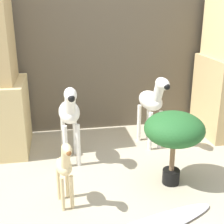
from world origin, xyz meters
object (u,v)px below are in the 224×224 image
object	(u,v)px
zebra_right	(152,101)
zebra_left	(70,113)
potted_palm_front	(174,131)
giraffe_figurine	(65,167)

from	to	relation	value
zebra_right	zebra_left	world-z (taller)	same
zebra_left	potted_palm_front	bearing A→B (deg)	-33.13
zebra_left	giraffe_figurine	size ratio (longest dim) A/B	1.39
zebra_left	giraffe_figurine	world-z (taller)	zebra_left
giraffe_figurine	potted_palm_front	world-z (taller)	potted_palm_front
zebra_left	giraffe_figurine	bearing A→B (deg)	-96.44
zebra_right	potted_palm_front	distance (m)	0.71
zebra_left	potted_palm_front	xyz separation A→B (m)	(0.78, -0.51, -0.02)
zebra_left	potted_palm_front	world-z (taller)	zebra_left
zebra_right	zebra_left	xyz separation A→B (m)	(-0.82, -0.20, 0.00)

